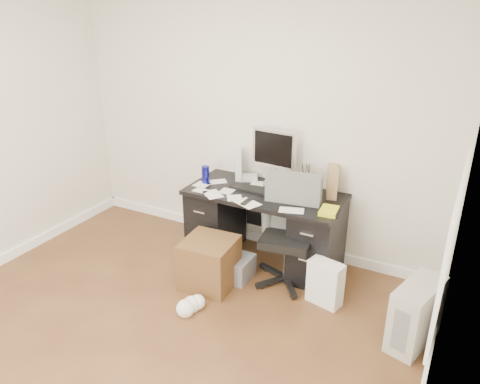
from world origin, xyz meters
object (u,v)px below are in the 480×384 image
object	(u,v)px
keyboard	(250,189)
wicker_basket	(209,263)
office_chair	(288,233)
pc_tower	(416,314)
lcd_monitor	(274,158)
desk	(264,225)

from	to	relation	value
keyboard	wicker_basket	xyz separation A→B (m)	(-0.11, -0.60, -0.53)
office_chair	wicker_basket	size ratio (longest dim) A/B	2.24
pc_tower	wicker_basket	world-z (taller)	pc_tower
lcd_monitor	pc_tower	world-z (taller)	lcd_monitor
desk	pc_tower	size ratio (longest dim) A/B	2.90
desk	lcd_monitor	size ratio (longest dim) A/B	2.60
keyboard	wicker_basket	distance (m)	0.81
keyboard	pc_tower	distance (m)	1.85
office_chair	wicker_basket	distance (m)	0.77
keyboard	office_chair	size ratio (longest dim) A/B	0.39
office_chair	wicker_basket	world-z (taller)	office_chair
office_chair	wicker_basket	bearing A→B (deg)	-157.00
pc_tower	wicker_basket	xyz separation A→B (m)	(-1.80, -0.06, -0.03)
pc_tower	desk	bearing A→B (deg)	175.55
lcd_monitor	keyboard	bearing A→B (deg)	-120.77
office_chair	lcd_monitor	bearing A→B (deg)	119.61
office_chair	wicker_basket	xyz separation A→B (m)	(-0.61, -0.37, -0.28)
lcd_monitor	pc_tower	distance (m)	1.89
desk	office_chair	distance (m)	0.44
office_chair	pc_tower	bearing A→B (deg)	-23.49
desk	keyboard	world-z (taller)	keyboard
lcd_monitor	office_chair	size ratio (longest dim) A/B	0.57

